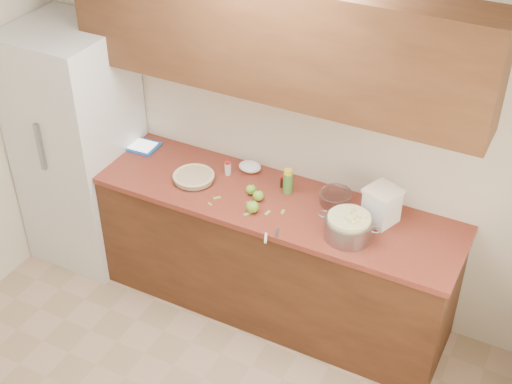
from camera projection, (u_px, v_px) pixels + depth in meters
The scene contains 23 objects.
room_shell at pixel (116, 295), 3.29m from camera, with size 3.60×3.60×3.60m.
counter_run at pixel (261, 250), 4.85m from camera, with size 2.64×0.68×0.92m.
upper_cabinets at pixel (274, 37), 4.09m from camera, with size 2.60×0.34×0.70m, color brown.
fridge at pixel (80, 147), 5.10m from camera, with size 0.70×0.70×1.80m, color silver.
pie at pixel (194, 177), 4.71m from camera, with size 0.29×0.29×0.05m.
colander at pixel (348, 227), 4.20m from camera, with size 0.39×0.29×0.15m.
flour_canister at pixel (382, 205), 4.30m from camera, with size 0.24×0.24×0.23m.
tablet at pixel (140, 146), 5.06m from camera, with size 0.26×0.20×0.02m.
paring_knife at pixel (267, 237), 4.23m from camera, with size 0.09×0.17×0.02m.
lemon_bottle at pixel (288, 181), 4.57m from camera, with size 0.06×0.06×0.17m.
cinnamon_shaker at pixel (228, 168), 4.75m from camera, with size 0.04×0.04×0.10m.
vanilla_bottle at pixel (282, 182), 4.64m from camera, with size 0.03×0.03×0.09m.
mixing_bowl at pixel (335, 197), 4.50m from camera, with size 0.21×0.21×0.08m.
paper_towel at pixel (250, 167), 4.80m from camera, with size 0.16×0.13×0.07m, color white.
apple_left at pixel (251, 190), 4.58m from camera, with size 0.07×0.07×0.08m.
apple_center at pixel (258, 196), 4.52m from camera, with size 0.07×0.07×0.08m.
apple_front at pixel (252, 207), 4.42m from camera, with size 0.08×0.08×0.09m.
peel_a at pixel (267, 213), 4.43m from camera, with size 0.05×0.02×0.00m, color #84A751.
peel_b at pixel (217, 198), 4.56m from camera, with size 0.05×0.02×0.00m, color #84A751.
peel_c at pixel (248, 214), 4.42m from camera, with size 0.05×0.02×0.00m, color #84A751.
peel_d at pixel (210, 204), 4.51m from camera, with size 0.04×0.01×0.00m, color #84A751.
peel_e at pixel (249, 202), 4.52m from camera, with size 0.04×0.02×0.00m, color #84A751.
peel_f at pixel (283, 212), 4.44m from camera, with size 0.05×0.02×0.00m, color #84A751.
Camera 1 is at (1.67, -1.83, 3.61)m, focal length 50.00 mm.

